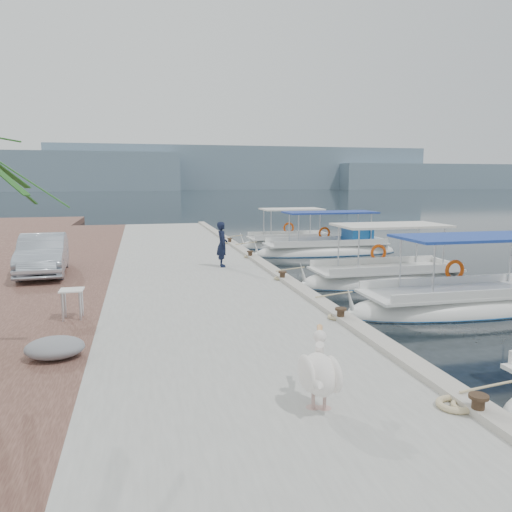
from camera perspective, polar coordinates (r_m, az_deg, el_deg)
The scene contains 16 objects.
ground at distance 15.61m, azimuth 5.80°, elevation -5.64°, with size 400.00×400.00×0.00m, color black.
concrete_quay at distance 19.73m, azimuth -7.26°, elevation -1.91°, with size 6.00×40.00×0.50m, color #989893.
quay_curb at distance 20.14m, azimuth 0.61°, elevation -0.73°, with size 0.44×40.00×0.12m, color #A6A093.
cobblestone_strip at distance 19.86m, azimuth -21.77°, elevation -2.39°, with size 4.00×40.00×0.50m, color #52322B.
distant_hills at distance 218.57m, azimuth -4.13°, elevation 9.60°, with size 330.00×60.00×18.00m.
fishing_caique_b at distance 16.27m, azimuth 22.98°, elevation -5.26°, with size 7.85×2.41×2.83m.
fishing_caique_c at distance 19.39m, azimuth 14.47°, elevation -2.68°, with size 6.72×2.45×2.83m.
fishing_caique_d at distance 26.52m, azimuth 8.19°, elevation 0.63°, with size 7.90×2.20×2.83m.
fishing_caique_e at distance 29.20m, azimuth 3.78°, elevation 1.31°, with size 5.83×2.25×2.83m.
mooring_bollards at distance 16.75m, azimuth 3.04°, elevation -2.20°, with size 0.28×20.28×0.33m.
pelican at distance 7.55m, azimuth 7.26°, elevation -13.00°, with size 0.75×1.40×1.09m.
fisherman at distance 19.42m, azimuth -3.89°, elevation 1.34°, with size 0.64×0.42×1.76m, color black.
parked_car at distance 19.38m, azimuth -23.17°, elevation 0.17°, with size 1.52×4.36×1.44m, color #A8B2C0.
tarp_bundle at distance 10.33m, azimuth -22.01°, elevation -9.69°, with size 1.10×0.90×0.40m, color slate.
folding_table at distance 12.92m, azimuth -20.29°, elevation -4.50°, with size 0.55×0.55×0.73m.
rope_coil at distance 8.25m, azimuth 21.74°, elevation -15.49°, with size 0.54×0.54×0.10m, color #C6B284.
Camera 1 is at (-4.96, -14.30, 3.84)m, focal length 35.00 mm.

